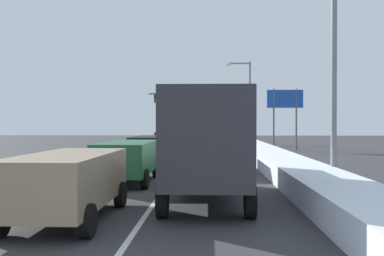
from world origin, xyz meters
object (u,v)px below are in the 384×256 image
(suv_tan_center_lane_nearest, at_px, (69,180))
(street_lamp_right_near, at_px, (324,54))
(suv_charcoal_right_lane_third, at_px, (206,145))
(street_lamp_right_mid, at_px, (246,96))
(traffic_light_gantry, at_px, (205,104))
(sedan_maroon_right_lane_fifth, at_px, (209,141))
(suv_black_center_lane_third, at_px, (151,148))
(suv_green_center_lane_second, at_px, (128,158))
(roadside_sign_right, at_px, (285,105))
(sedan_navy_center_lane_fourth, at_px, (159,146))
(box_truck_right_lane_nearest, at_px, (207,140))
(suv_red_center_lane_fifth, at_px, (169,139))
(suv_silver_right_lane_second, at_px, (205,151))
(sedan_gray_right_lane_fourth, at_px, (211,144))

(suv_tan_center_lane_nearest, relative_size, street_lamp_right_near, 0.58)
(suv_charcoal_right_lane_third, height_order, street_lamp_right_mid, street_lamp_right_mid)
(traffic_light_gantry, height_order, street_lamp_right_near, street_lamp_right_near)
(sedan_maroon_right_lane_fifth, xyz_separation_m, street_lamp_right_mid, (3.83, 3.89, 4.42))
(sedan_maroon_right_lane_fifth, distance_m, suv_tan_center_lane_nearest, 30.09)
(suv_charcoal_right_lane_third, height_order, suv_black_center_lane_third, same)
(traffic_light_gantry, bearing_deg, sedan_maroon_right_lane_fifth, -87.31)
(sedan_maroon_right_lane_fifth, xyz_separation_m, suv_green_center_lane_second, (-3.36, -23.05, 0.25))
(sedan_maroon_right_lane_fifth, relative_size, street_lamp_right_near, 0.53)
(roadside_sign_right, bearing_deg, sedan_navy_center_lane_fourth, -143.59)
(suv_tan_center_lane_nearest, relative_size, sedan_navy_center_lane_fourth, 1.09)
(box_truck_right_lane_nearest, height_order, street_lamp_right_near, street_lamp_right_near)
(suv_tan_center_lane_nearest, distance_m, suv_red_center_lane_fifth, 26.81)
(suv_silver_right_lane_second, height_order, suv_tan_center_lane_nearest, same)
(suv_red_center_lane_fifth, bearing_deg, street_lamp_right_near, -69.55)
(roadside_sign_right, bearing_deg, suv_green_center_lane_second, -115.53)
(box_truck_right_lane_nearest, xyz_separation_m, sedan_maroon_right_lane_fifth, (0.09, 27.12, -1.14))
(street_lamp_right_mid, xyz_separation_m, roadside_sign_right, (2.93, -5.78, -1.17))
(suv_silver_right_lane_second, xyz_separation_m, traffic_light_gantry, (-0.29, 29.68, 3.71))
(suv_black_center_lane_third, bearing_deg, sedan_maroon_right_lane_fifth, 78.05)
(box_truck_right_lane_nearest, height_order, suv_silver_right_lane_second, box_truck_right_lane_nearest)
(suv_black_center_lane_third, relative_size, street_lamp_right_mid, 0.56)
(suv_red_center_lane_fifth, bearing_deg, sedan_maroon_right_lane_fifth, 40.76)
(box_truck_right_lane_nearest, xyz_separation_m, suv_tan_center_lane_nearest, (-3.46, -2.76, -0.88))
(sedan_maroon_right_lane_fifth, bearing_deg, box_truck_right_lane_nearest, -90.19)
(suv_charcoal_right_lane_third, xyz_separation_m, suv_green_center_lane_second, (-3.12, -10.81, 0.00))
(sedan_navy_center_lane_fourth, xyz_separation_m, traffic_light_gantry, (3.12, 20.45, 3.96))
(sedan_gray_right_lane_fourth, height_order, traffic_light_gantry, traffic_light_gantry)
(sedan_navy_center_lane_fourth, relative_size, suv_red_center_lane_fifth, 0.92)
(suv_silver_right_lane_second, height_order, suv_red_center_lane_fifth, same)
(suv_silver_right_lane_second, distance_m, suv_green_center_lane_second, 5.31)
(suv_tan_center_lane_nearest, distance_m, sedan_navy_center_lane_fourth, 20.33)
(sedan_navy_center_lane_fourth, bearing_deg, suv_black_center_lane_third, -87.49)
(suv_tan_center_lane_nearest, xyz_separation_m, sedan_navy_center_lane_fourth, (-0.08, 20.33, -0.25))
(traffic_light_gantry, bearing_deg, suv_charcoal_right_lane_third, -89.31)
(suv_black_center_lane_third, relative_size, traffic_light_gantry, 0.46)
(roadside_sign_right, bearing_deg, sedan_gray_right_lane_fourth, -149.92)
(suv_charcoal_right_lane_third, bearing_deg, suv_silver_right_lane_second, -89.89)
(suv_green_center_lane_second, height_order, traffic_light_gantry, traffic_light_gantry)
(suv_silver_right_lane_second, xyz_separation_m, sedan_navy_center_lane_fourth, (-3.41, 9.23, -0.25))
(suv_charcoal_right_lane_third, relative_size, suv_tan_center_lane_nearest, 1.00)
(suv_green_center_lane_second, height_order, street_lamp_right_near, street_lamp_right_near)
(box_truck_right_lane_nearest, bearing_deg, suv_tan_center_lane_nearest, -141.37)
(suv_green_center_lane_second, bearing_deg, suv_red_center_lane_fifth, 90.58)
(street_lamp_right_mid, distance_m, roadside_sign_right, 6.59)
(suv_black_center_lane_third, relative_size, roadside_sign_right, 0.89)
(sedan_gray_right_lane_fourth, bearing_deg, suv_tan_center_lane_nearest, -98.65)
(sedan_gray_right_lane_fourth, xyz_separation_m, suv_green_center_lane_second, (-3.48, -17.33, 0.25))
(suv_green_center_lane_second, xyz_separation_m, traffic_light_gantry, (2.84, 33.96, 3.71))
(suv_silver_right_lane_second, bearing_deg, roadside_sign_right, 67.55)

